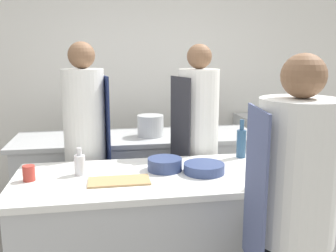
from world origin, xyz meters
TOP-DOWN VIEW (x-y plane):
  - wall_back at (0.00, 2.13)m, footprint 8.00×0.06m
  - prep_counter at (0.00, 0.00)m, footprint 2.10×0.80m
  - pass_counter at (-0.15, 1.18)m, footprint 2.31×0.73m
  - oven_range at (1.58, 1.72)m, footprint 0.92×0.71m
  - chef_at_prep_near at (0.45, -0.70)m, footprint 0.43×0.41m
  - chef_at_stove at (-0.61, 0.63)m, footprint 0.36×0.34m
  - chef_at_pass_far at (0.29, 0.60)m, footprint 0.38×0.36m
  - bottle_olive_oil at (0.49, -0.30)m, footprint 0.08×0.08m
  - bottle_vinegar at (0.55, 0.30)m, footprint 0.07×0.07m
  - bottle_wine at (0.68, 0.03)m, footprint 0.07×0.07m
  - bottle_cooking_oil at (-0.63, 0.08)m, footprint 0.07×0.07m
  - bowl_mixing_large at (0.18, -0.02)m, footprint 0.27×0.27m
  - bowl_prep_small at (-0.07, 0.08)m, footprint 0.23×0.23m
  - cup at (-0.93, 0.02)m, footprint 0.07×0.07m
  - cutting_board at (-0.38, -0.10)m, footprint 0.38×0.19m
  - stockpot at (-0.03, 1.14)m, footprint 0.25×0.25m

SIDE VIEW (x-z plane):
  - prep_counter at x=0.00m, z-range 0.00..0.91m
  - pass_counter at x=-0.15m, z-range 0.00..0.91m
  - oven_range at x=1.58m, z-range 0.00..0.95m
  - chef_at_prep_near at x=0.45m, z-range -0.01..1.69m
  - chef_at_pass_far at x=0.29m, z-range 0.01..1.77m
  - chef_at_stove at x=-0.61m, z-range 0.01..1.79m
  - cutting_board at x=-0.38m, z-range 0.91..0.92m
  - bowl_mixing_large at x=0.18m, z-range 0.91..0.98m
  - bowl_prep_small at x=-0.07m, z-range 0.91..0.99m
  - cup at x=-0.93m, z-range 0.91..1.01m
  - bottle_cooking_oil at x=-0.63m, z-range 0.89..1.07m
  - bottle_olive_oil at x=0.49m, z-range 0.89..1.13m
  - stockpot at x=-0.03m, z-range 0.91..1.11m
  - bottle_wine at x=0.68m, z-range 0.88..1.16m
  - bottle_vinegar at x=0.55m, z-range 0.88..1.17m
  - wall_back at x=0.00m, z-range 0.00..2.80m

